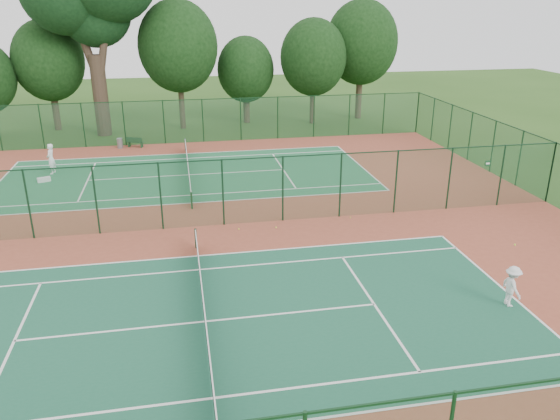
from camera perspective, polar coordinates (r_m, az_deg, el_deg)
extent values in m
plane|color=#2C5219|center=(28.18, -8.97, -1.74)|extent=(120.00, 120.00, 0.00)
cube|color=brown|center=(28.18, -8.97, -1.73)|extent=(40.00, 36.00, 0.01)
cube|color=#1B573E|center=(20.15, -7.90, -11.48)|extent=(23.77, 10.97, 0.01)
cube|color=#20673D|center=(36.65, -9.55, 3.64)|extent=(23.77, 10.97, 0.01)
cube|color=#18492F|center=(44.95, -10.05, 9.10)|extent=(40.00, 0.02, 3.50)
cube|color=#14371B|center=(44.64, -10.19, 11.25)|extent=(40.00, 0.05, 0.05)
cube|color=#1C5538|center=(34.32, 26.45, 3.53)|extent=(0.02, 36.00, 3.50)
cube|color=#163E23|center=(33.91, 26.91, 6.28)|extent=(0.05, 36.00, 0.05)
cube|color=#194B27|center=(27.56, -9.17, 1.61)|extent=(40.00, 0.02, 3.50)
cube|color=#12341F|center=(27.04, -9.38, 5.03)|extent=(40.00, 0.05, 0.05)
cylinder|color=#163D23|center=(25.59, -8.79, -2.95)|extent=(0.10, 0.10, 0.97)
cube|color=black|center=(19.90, -7.96, -10.34)|extent=(0.02, 12.80, 0.85)
cube|color=silver|center=(19.68, -8.03, -9.26)|extent=(0.04, 12.80, 0.06)
cylinder|color=#153A1E|center=(30.43, -9.22, 0.96)|extent=(0.10, 0.10, 0.97)
cylinder|color=#153A1E|center=(42.69, -9.86, 6.75)|extent=(0.10, 0.10, 0.97)
cube|color=black|center=(36.51, -9.59, 4.34)|extent=(0.02, 12.80, 0.85)
cube|color=white|center=(36.39, -9.63, 5.00)|extent=(0.04, 12.80, 0.06)
imported|color=white|center=(22.28, 23.07, -7.34)|extent=(0.60, 1.04, 1.61)
imported|color=white|center=(39.19, -22.81, 4.95)|extent=(0.63, 0.82, 2.02)
cylinder|color=gray|center=(44.64, -16.38, 6.71)|extent=(0.57, 0.57, 0.78)
cube|color=#13381C|center=(44.90, -15.47, 6.63)|extent=(0.20, 0.35, 0.40)
cube|color=#13381C|center=(44.45, -14.24, 6.61)|extent=(0.20, 0.35, 0.40)
cube|color=#13381C|center=(44.62, -14.88, 6.89)|extent=(1.37, 0.83, 0.04)
cube|color=#13381C|center=(44.42, -15.00, 7.09)|extent=(1.25, 0.53, 0.40)
cube|color=white|center=(37.82, -23.44, 2.93)|extent=(0.84, 0.57, 0.30)
sphere|color=#CFE836|center=(27.64, -0.42, -1.83)|extent=(0.08, 0.08, 0.08)
sphere|color=#BCD631|center=(29.14, 7.37, -0.78)|extent=(0.07, 0.07, 0.07)
sphere|color=yellow|center=(27.52, -4.33, -1.99)|extent=(0.08, 0.08, 0.08)
cylinder|color=#37281E|center=(49.11, -18.24, 11.27)|extent=(1.22, 1.22, 6.68)
cylinder|color=#37281E|center=(49.07, -20.09, 16.97)|extent=(2.26, 0.67, 6.64)
cylinder|color=#37281E|center=(48.25, -17.79, 17.58)|extent=(2.11, 0.62, 7.21)
sphere|color=black|center=(49.40, -18.77, 19.09)|extent=(5.79, 5.79, 5.79)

